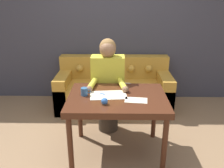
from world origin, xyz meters
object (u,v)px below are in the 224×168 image
(dining_table, at_px, (117,103))
(person, at_px, (108,86))
(pin_cushion, at_px, (104,101))
(scissors, at_px, (104,94))
(couch, at_px, (114,89))
(mug, at_px, (84,92))

(dining_table, bearing_deg, person, 102.91)
(pin_cushion, bearing_deg, scissors, 94.62)
(couch, bearing_deg, pin_cushion, -93.24)
(scissors, relative_size, pin_cushion, 2.58)
(scissors, height_order, mug, mug)
(person, bearing_deg, couch, 84.47)
(couch, bearing_deg, dining_table, -87.92)
(person, xyz_separation_m, pin_cushion, (-0.01, -0.75, 0.12))
(dining_table, relative_size, scissors, 5.99)
(couch, height_order, person, person)
(mug, bearing_deg, scissors, 5.53)
(person, distance_m, pin_cushion, 0.76)
(couch, xyz_separation_m, pin_cushion, (-0.09, -1.53, 0.48))
(pin_cushion, bearing_deg, couch, 86.76)
(pin_cushion, bearing_deg, dining_table, 57.20)
(couch, relative_size, pin_cushion, 26.27)
(couch, distance_m, pin_cushion, 1.61)
(person, xyz_separation_m, mug, (-0.25, -0.52, 0.13))
(dining_table, xyz_separation_m, person, (-0.12, 0.54, 0.00))
(dining_table, height_order, mug, mug)
(dining_table, height_order, pin_cushion, pin_cushion)
(scissors, height_order, pin_cushion, pin_cushion)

